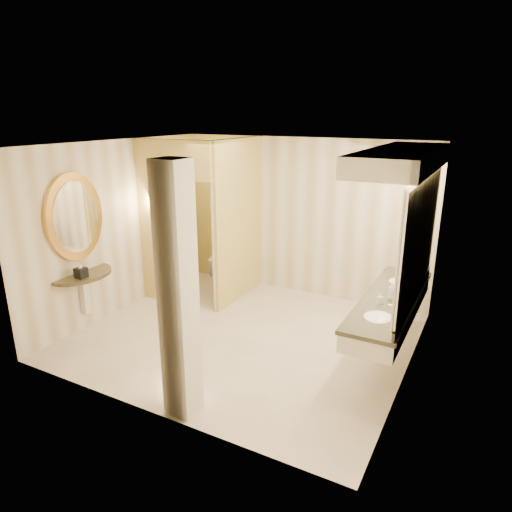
{
  "coord_description": "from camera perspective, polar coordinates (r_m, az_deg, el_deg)",
  "views": [
    {
      "loc": [
        2.95,
        -5.16,
        3.11
      ],
      "look_at": [
        0.09,
        0.2,
        1.17
      ],
      "focal_mm": 32.0,
      "sensor_mm": 36.0,
      "label": 1
    }
  ],
  "objects": [
    {
      "name": "toilet",
      "position": [
        8.1,
        -3.74,
        -2.1
      ],
      "size": [
        0.59,
        0.81,
        0.74
      ],
      "primitive_type": "imported",
      "rotation": [
        0.0,
        0.0,
        3.41
      ],
      "color": "white",
      "rests_on": "floor"
    },
    {
      "name": "soap_bottle_a",
      "position": [
        5.74,
        15.27,
        -5.15
      ],
      "size": [
        0.08,
        0.08,
        0.13
      ],
      "primitive_type": "imported",
      "rotation": [
        0.0,
        0.0,
        -0.4
      ],
      "color": "beige",
      "rests_on": "vanity"
    },
    {
      "name": "console_shelf",
      "position": [
        6.94,
        -21.46,
        1.68
      ],
      "size": [
        0.96,
        0.96,
        1.93
      ],
      "color": "black",
      "rests_on": "floor"
    },
    {
      "name": "wall_back",
      "position": [
        7.94,
        5.58,
        4.81
      ],
      "size": [
        4.5,
        0.02,
        2.7
      ],
      "primitive_type": "cube",
      "color": "silver",
      "rests_on": "floor"
    },
    {
      "name": "wall_sconce",
      "position": [
        7.54,
        -12.87,
        6.73
      ],
      "size": [
        0.14,
        0.14,
        0.42
      ],
      "color": "gold",
      "rests_on": "toilet_closet"
    },
    {
      "name": "wall_front",
      "position": [
        4.67,
        -13.9,
        -5.0
      ],
      "size": [
        4.5,
        0.02,
        2.7
      ],
      "primitive_type": "cube",
      "color": "silver",
      "rests_on": "floor"
    },
    {
      "name": "vanity",
      "position": [
        5.74,
        17.41,
        1.93
      ],
      "size": [
        0.75,
        2.56,
        2.09
      ],
      "color": "silver",
      "rests_on": "floor"
    },
    {
      "name": "tissue_box",
      "position": [
        6.84,
        -21.04,
        -1.97
      ],
      "size": [
        0.14,
        0.14,
        0.14
      ],
      "primitive_type": "cube",
      "rotation": [
        0.0,
        0.0,
        -0.0
      ],
      "color": "black",
      "rests_on": "console_shelf"
    },
    {
      "name": "soap_bottle_c",
      "position": [
        5.89,
        16.6,
        -4.19
      ],
      "size": [
        0.1,
        0.1,
        0.22
      ],
      "primitive_type": "imported",
      "rotation": [
        0.0,
        0.0,
        0.13
      ],
      "color": "#C6B28C",
      "rests_on": "vanity"
    },
    {
      "name": "soap_bottle_b",
      "position": [
        6.24,
        17.12,
        -3.62
      ],
      "size": [
        0.1,
        0.1,
        0.1
      ],
      "primitive_type": "imported",
      "rotation": [
        0.0,
        0.0,
        -0.29
      ],
      "color": "silver",
      "rests_on": "vanity"
    },
    {
      "name": "wall_right",
      "position": [
        5.49,
        19.26,
        -2.01
      ],
      "size": [
        0.02,
        4.0,
        2.7
      ],
      "primitive_type": "cube",
      "color": "silver",
      "rests_on": "floor"
    },
    {
      "name": "floor",
      "position": [
        6.7,
        -1.51,
        -9.94
      ],
      "size": [
        4.5,
        4.5,
        0.0
      ],
      "primitive_type": "plane",
      "color": "silver",
      "rests_on": "ground"
    },
    {
      "name": "pillar",
      "position": [
        4.64,
        -9.73,
        -4.85
      ],
      "size": [
        0.31,
        0.31,
        2.7
      ],
      "primitive_type": "cube",
      "color": "silver",
      "rests_on": "floor"
    },
    {
      "name": "toilet_closet",
      "position": [
        7.55,
        -5.29,
        4.43
      ],
      "size": [
        1.5,
        1.55,
        2.7
      ],
      "color": "#D6C970",
      "rests_on": "floor"
    },
    {
      "name": "ceiling",
      "position": [
        5.96,
        -1.72,
        13.75
      ],
      "size": [
        4.5,
        4.5,
        0.0
      ],
      "primitive_type": "plane",
      "rotation": [
        3.14,
        0.0,
        0.0
      ],
      "color": "silver",
      "rests_on": "wall_back"
    },
    {
      "name": "wall_left",
      "position": [
        7.53,
        -16.68,
        3.44
      ],
      "size": [
        0.02,
        4.0,
        2.7
      ],
      "primitive_type": "cube",
      "color": "silver",
      "rests_on": "floor"
    }
  ]
}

